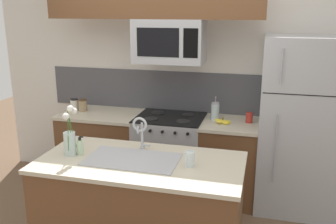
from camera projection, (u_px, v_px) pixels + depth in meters
name	position (u px, v px, depth m)	size (l,w,h in m)	color
rear_partition	(203.00, 79.00, 4.41)	(5.20, 0.10, 2.60)	silver
splash_band	(177.00, 91.00, 4.48)	(3.22, 0.01, 0.48)	#4C4C51
back_counter_left	(103.00, 149.00, 4.57)	(0.96, 0.65, 0.91)	brown
back_counter_right	(229.00, 161.00, 4.19)	(0.63, 0.65, 0.91)	brown
stove_range	(170.00, 155.00, 4.36)	(0.76, 0.64, 0.93)	#A8AAAF
microwave	(170.00, 41.00, 3.99)	(0.74, 0.40, 0.46)	#A8AAAF
refrigerator	(301.00, 126.00, 3.91)	(0.85, 0.74, 1.85)	#A8AAAF
storage_jar_tall	(74.00, 104.00, 4.54)	(0.09, 0.09, 0.14)	silver
storage_jar_medium	(83.00, 105.00, 4.50)	(0.10, 0.10, 0.15)	#997F5B
banana_bunch	(223.00, 122.00, 4.03)	(0.19, 0.12, 0.08)	yellow
french_press	(215.00, 111.00, 4.15)	(0.09, 0.09, 0.27)	silver
coffee_tin	(249.00, 118.00, 4.06)	(0.08, 0.08, 0.11)	#B22D23
island_counter	(141.00, 210.00, 3.18)	(1.68, 0.85, 0.91)	brown
kitchen_sink	(133.00, 167.00, 3.09)	(0.76, 0.44, 0.16)	#ADAFB5
sink_faucet	(141.00, 129.00, 3.22)	(0.14, 0.14, 0.31)	#B7BABF
dish_soap_bottle	(80.00, 147.00, 3.16)	(0.06, 0.05, 0.16)	beige
drinking_glass	(190.00, 159.00, 2.93)	(0.08, 0.08, 0.12)	silver
flower_vase	(70.00, 140.00, 3.14)	(0.12, 0.17, 0.43)	silver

